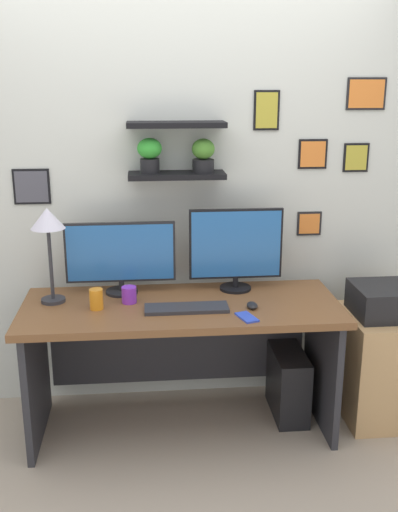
% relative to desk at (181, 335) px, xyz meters
% --- Properties ---
extents(ground_plane, '(8.00, 8.00, 0.00)m').
position_rel_desk_xyz_m(ground_plane, '(0.00, -0.06, -0.54)').
color(ground_plane, tan).
extents(back_wall_assembly, '(4.40, 0.24, 2.70)m').
position_rel_desk_xyz_m(back_wall_assembly, '(0.00, 0.38, 0.81)').
color(back_wall_assembly, silver).
rests_on(back_wall_assembly, ground).
extents(desk, '(1.72, 0.68, 0.75)m').
position_rel_desk_xyz_m(desk, '(0.00, 0.00, 0.00)').
color(desk, brown).
rests_on(desk, ground).
extents(monitor_left, '(0.61, 0.18, 0.41)m').
position_rel_desk_xyz_m(monitor_left, '(-0.33, 0.16, 0.42)').
color(monitor_left, black).
rests_on(monitor_left, desk).
extents(monitor_right, '(0.53, 0.18, 0.47)m').
position_rel_desk_xyz_m(monitor_right, '(0.33, 0.16, 0.45)').
color(monitor_right, black).
rests_on(monitor_right, desk).
extents(keyboard, '(0.44, 0.14, 0.02)m').
position_rel_desk_xyz_m(keyboard, '(0.02, -0.14, 0.22)').
color(keyboard, '#2D2D33').
rests_on(keyboard, desk).
extents(computer_mouse, '(0.06, 0.09, 0.03)m').
position_rel_desk_xyz_m(computer_mouse, '(0.37, -0.15, 0.22)').
color(computer_mouse, black).
rests_on(computer_mouse, desk).
extents(desk_lamp, '(0.18, 0.18, 0.52)m').
position_rel_desk_xyz_m(desk_lamp, '(-0.69, 0.04, 0.63)').
color(desk_lamp, '#2D2D33').
rests_on(desk_lamp, desk).
extents(cell_phone, '(0.11, 0.15, 0.01)m').
position_rel_desk_xyz_m(cell_phone, '(0.32, -0.28, 0.21)').
color(cell_phone, blue).
rests_on(cell_phone, desk).
extents(coffee_mug, '(0.08, 0.08, 0.09)m').
position_rel_desk_xyz_m(coffee_mug, '(-0.28, -0.01, 0.25)').
color(coffee_mug, purple).
rests_on(coffee_mug, desk).
extents(water_cup, '(0.07, 0.07, 0.11)m').
position_rel_desk_xyz_m(water_cup, '(-0.45, -0.08, 0.26)').
color(water_cup, orange).
rests_on(water_cup, desk).
extents(drawer_cabinet, '(0.44, 0.50, 0.63)m').
position_rel_desk_xyz_m(drawer_cabinet, '(1.16, -0.03, -0.23)').
color(drawer_cabinet, tan).
rests_on(drawer_cabinet, ground).
extents(printer, '(0.38, 0.34, 0.17)m').
position_rel_desk_xyz_m(printer, '(1.16, -0.03, 0.18)').
color(printer, black).
rests_on(printer, drawer_cabinet).
extents(computer_tower_right, '(0.18, 0.40, 0.39)m').
position_rel_desk_xyz_m(computer_tower_right, '(0.63, 0.03, -0.35)').
color(computer_tower_right, black).
rests_on(computer_tower_right, ground).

